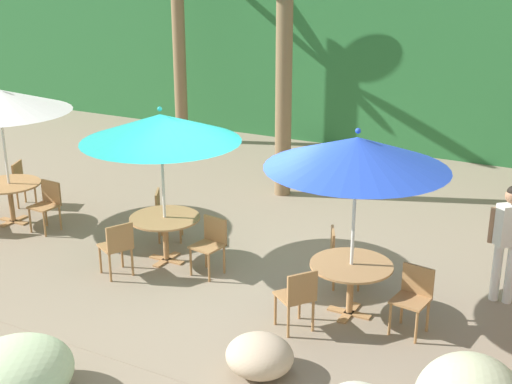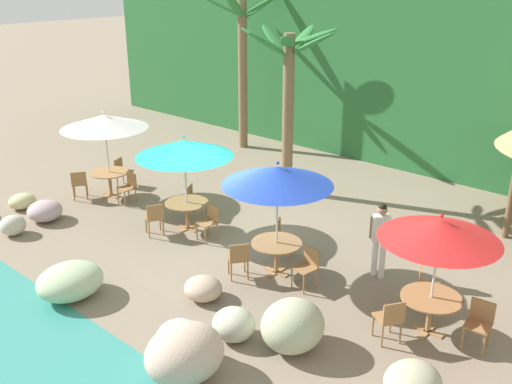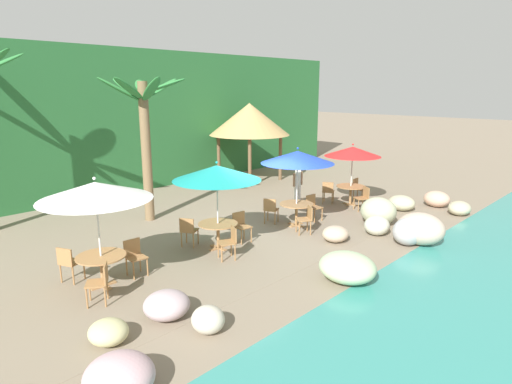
# 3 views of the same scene
# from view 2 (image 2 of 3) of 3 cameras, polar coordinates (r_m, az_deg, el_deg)

# --- Properties ---
(ground_plane) EXTENTS (120.00, 120.00, 0.00)m
(ground_plane) POSITION_cam_2_polar(r_m,az_deg,el_deg) (14.17, -3.23, -5.11)
(ground_plane) COLOR gray
(terrace_deck) EXTENTS (18.00, 5.20, 0.01)m
(terrace_deck) POSITION_cam_2_polar(r_m,az_deg,el_deg) (14.17, -3.23, -5.09)
(terrace_deck) COLOR gray
(terrace_deck) RESTS_ON ground
(foliage_backdrop) EXTENTS (28.00, 2.40, 6.00)m
(foliage_backdrop) POSITION_cam_2_polar(r_m,az_deg,el_deg) (20.35, 15.09, 11.23)
(foliage_backdrop) COLOR #286633
(foliage_backdrop) RESTS_ON ground
(rock_seawall) EXTENTS (16.43, 3.19, 0.91)m
(rock_seawall) POSITION_cam_2_polar(r_m,az_deg,el_deg) (11.98, -12.12, -8.94)
(rock_seawall) COLOR tan
(rock_seawall) RESTS_ON ground
(umbrella_white) EXTENTS (2.44, 2.44, 2.54)m
(umbrella_white) POSITION_cam_2_polar(r_m,az_deg,el_deg) (16.93, -14.65, 6.68)
(umbrella_white) COLOR silver
(umbrella_white) RESTS_ON ground
(dining_table_white) EXTENTS (1.10, 1.10, 0.74)m
(dining_table_white) POSITION_cam_2_polar(r_m,az_deg,el_deg) (17.38, -14.17, 1.54)
(dining_table_white) COLOR #A37547
(dining_table_white) RESTS_ON ground
(chair_white_seaward) EXTENTS (0.44, 0.45, 0.87)m
(chair_white_seaward) POSITION_cam_2_polar(r_m,az_deg,el_deg) (16.77, -12.35, 0.60)
(chair_white_seaward) COLOR #9E7042
(chair_white_seaward) RESTS_ON ground
(chair_white_inland) EXTENTS (0.56, 0.56, 0.87)m
(chair_white_inland) POSITION_cam_2_polar(r_m,az_deg,el_deg) (18.14, -13.00, 2.13)
(chair_white_inland) COLOR #9E7042
(chair_white_inland) RESTS_ON ground
(chair_white_left) EXTENTS (0.59, 0.59, 0.87)m
(chair_white_left) POSITION_cam_2_polar(r_m,az_deg,el_deg) (17.37, -16.93, 0.88)
(chair_white_left) COLOR #9E7042
(chair_white_left) RESTS_ON ground
(umbrella_teal) EXTENTS (2.42, 2.42, 2.48)m
(umbrella_teal) POSITION_cam_2_polar(r_m,az_deg,el_deg) (14.27, -7.05, 4.29)
(umbrella_teal) COLOR silver
(umbrella_teal) RESTS_ON ground
(dining_table_teal) EXTENTS (1.10, 1.10, 0.74)m
(dining_table_teal) POSITION_cam_2_polar(r_m,az_deg,el_deg) (14.79, -6.79, -1.44)
(dining_table_teal) COLOR #A37547
(dining_table_teal) RESTS_ON ground
(chair_teal_seaward) EXTENTS (0.48, 0.48, 0.87)m
(chair_teal_seaward) POSITION_cam_2_polar(r_m,az_deg,el_deg) (14.23, -4.56, -2.74)
(chair_teal_seaward) COLOR #9E7042
(chair_teal_seaward) RESTS_ON ground
(chair_teal_inland) EXTENTS (0.58, 0.58, 0.87)m
(chair_teal_inland) POSITION_cam_2_polar(r_m,az_deg,el_deg) (15.60, -6.12, -0.59)
(chair_teal_inland) COLOR #9E7042
(chair_teal_inland) RESTS_ON ground
(chair_teal_left) EXTENTS (0.57, 0.57, 0.87)m
(chair_teal_left) POSITION_cam_2_polar(r_m,az_deg,el_deg) (14.58, -9.90, -2.41)
(chair_teal_left) COLOR #9E7042
(chair_teal_left) RESTS_ON ground
(umbrella_blue) EXTENTS (2.34, 2.34, 2.58)m
(umbrella_blue) POSITION_cam_2_polar(r_m,az_deg,el_deg) (11.96, 2.13, 1.59)
(umbrella_blue) COLOR silver
(umbrella_blue) RESTS_ON ground
(dining_table_blue) EXTENTS (1.10, 1.10, 0.74)m
(dining_table_blue) POSITION_cam_2_polar(r_m,az_deg,el_deg) (12.61, 2.03, -5.47)
(dining_table_blue) COLOR #A37547
(dining_table_blue) RESTS_ON ground
(chair_blue_seaward) EXTENTS (0.47, 0.48, 0.87)m
(chair_blue_seaward) POSITION_cam_2_polar(r_m,az_deg,el_deg) (12.17, 5.06, -7.12)
(chair_blue_seaward) COLOR #9E7042
(chair_blue_seaward) RESTS_ON ground
(chair_blue_inland) EXTENTS (0.56, 0.56, 0.87)m
(chair_blue_inland) POSITION_cam_2_polar(r_m,az_deg,el_deg) (13.41, 2.58, -4.24)
(chair_blue_inland) COLOR #9E7042
(chair_blue_inland) RESTS_ON ground
(chair_blue_left) EXTENTS (0.59, 0.59, 0.87)m
(chair_blue_left) POSITION_cam_2_polar(r_m,az_deg,el_deg) (12.42, -1.71, -6.43)
(chair_blue_left) COLOR #9E7042
(chair_blue_left) RESTS_ON ground
(umbrella_red) EXTENTS (2.12, 2.12, 2.37)m
(umbrella_red) POSITION_cam_2_polar(r_m,az_deg,el_deg) (10.46, 17.58, -3.57)
(umbrella_red) COLOR silver
(umbrella_red) RESTS_ON ground
(dining_table_red) EXTENTS (1.10, 1.10, 0.74)m
(dining_table_red) POSITION_cam_2_polar(r_m,az_deg,el_deg) (11.12, 16.75, -10.38)
(dining_table_red) COLOR #A37547
(dining_table_red) RESTS_ON ground
(chair_red_seaward) EXTENTS (0.47, 0.47, 0.87)m
(chair_red_seaward) POSITION_cam_2_polar(r_m,az_deg,el_deg) (11.08, 21.07, -11.71)
(chair_red_seaward) COLOR #9E7042
(chair_red_seaward) RESTS_ON ground
(chair_red_inland) EXTENTS (0.57, 0.57, 0.87)m
(chair_red_inland) POSITION_cam_2_polar(r_m,az_deg,el_deg) (11.90, 16.23, -8.66)
(chair_red_inland) COLOR #9E7042
(chair_red_inland) RESTS_ON ground
(chair_red_left) EXTENTS (0.59, 0.58, 0.87)m
(chair_red_left) POSITION_cam_2_polar(r_m,az_deg,el_deg) (10.71, 13.03, -11.93)
(chair_red_left) COLOR #9E7042
(chair_red_left) RESTS_ON ground
(palm_tree_nearest) EXTENTS (3.14, 3.10, 5.52)m
(palm_tree_nearest) POSITION_cam_2_polar(r_m,az_deg,el_deg) (21.05, -1.31, 13.97)
(palm_tree_nearest) COLOR brown
(palm_tree_nearest) RESTS_ON ground
(palm_tree_second) EXTENTS (2.81, 2.83, 4.76)m
(palm_tree_second) POSITION_cam_2_polar(r_m,az_deg,el_deg) (16.52, 3.20, 10.85)
(palm_tree_second) COLOR brown
(palm_tree_second) RESTS_ON ground
(waiter_in_white) EXTENTS (0.52, 0.38, 1.70)m
(waiter_in_white) POSITION_cam_2_polar(r_m,az_deg,el_deg) (12.58, 12.10, -4.15)
(waiter_in_white) COLOR white
(waiter_in_white) RESTS_ON ground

